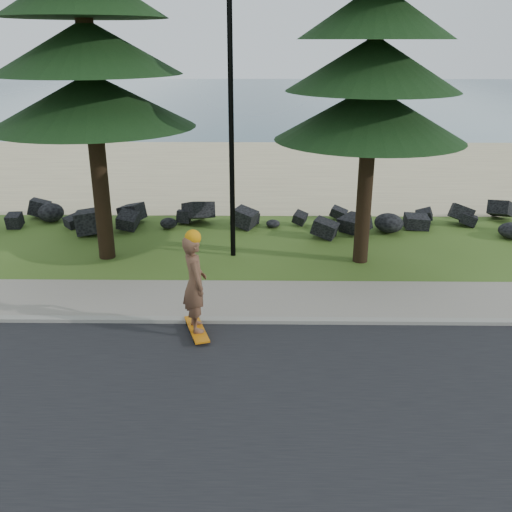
{
  "coord_description": "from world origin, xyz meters",
  "views": [
    {
      "loc": [
        0.84,
        -11.79,
        5.68
      ],
      "look_at": [
        0.69,
        0.0,
        1.19
      ],
      "focal_mm": 40.0,
      "sensor_mm": 36.0,
      "label": 1
    }
  ],
  "objects": [
    {
      "name": "skateboarder",
      "position": [
        -0.52,
        -1.4,
        1.12
      ],
      "size": [
        0.68,
        1.23,
        2.24
      ],
      "rotation": [
        0.0,
        0.0,
        1.88
      ],
      "color": "#C2680B",
      "rests_on": "ground"
    },
    {
      "name": "lamp_post",
      "position": [
        0.0,
        3.2,
        4.13
      ],
      "size": [
        0.25,
        0.14,
        8.14
      ],
      "color": "black",
      "rests_on": "ground"
    },
    {
      "name": "sidewalk",
      "position": [
        0.0,
        0.2,
        0.04
      ],
      "size": [
        160.0,
        2.0,
        0.08
      ],
      "primitive_type": "cube",
      "color": "gray",
      "rests_on": "ground"
    },
    {
      "name": "road",
      "position": [
        0.0,
        -4.5,
        0.01
      ],
      "size": [
        160.0,
        7.0,
        0.02
      ],
      "primitive_type": "cube",
      "color": "black",
      "rests_on": "ground"
    },
    {
      "name": "beach_sand",
      "position": [
        0.0,
        14.5,
        0.01
      ],
      "size": [
        160.0,
        15.0,
        0.01
      ],
      "primitive_type": "cube",
      "color": "tan",
      "rests_on": "ground"
    },
    {
      "name": "seawall_boulders",
      "position": [
        0.0,
        5.6,
        0.0
      ],
      "size": [
        60.0,
        2.4,
        1.1
      ],
      "primitive_type": null,
      "color": "black",
      "rests_on": "ground"
    },
    {
      "name": "kerb",
      "position": [
        0.0,
        -0.9,
        0.05
      ],
      "size": [
        160.0,
        0.2,
        0.1
      ],
      "primitive_type": "cube",
      "color": "gray",
      "rests_on": "ground"
    },
    {
      "name": "ocean",
      "position": [
        0.0,
        51.0,
        0.0
      ],
      "size": [
        160.0,
        58.0,
        0.01
      ],
      "primitive_type": "cube",
      "color": "#325160",
      "rests_on": "ground"
    },
    {
      "name": "ground",
      "position": [
        0.0,
        0.0,
        0.0
      ],
      "size": [
        160.0,
        160.0,
        0.0
      ],
      "primitive_type": "plane",
      "color": "#3A581B",
      "rests_on": "ground"
    }
  ]
}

